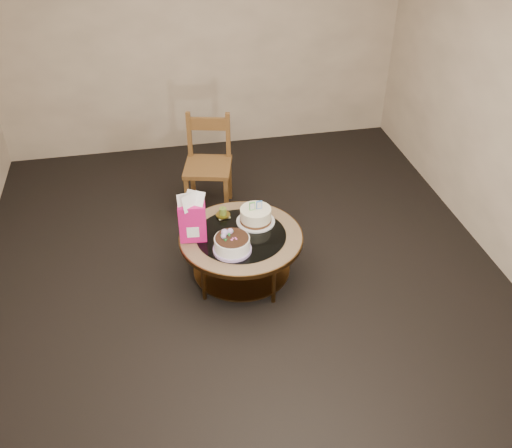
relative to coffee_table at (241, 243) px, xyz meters
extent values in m
plane|color=black|center=(0.00, 0.00, -0.38)|extent=(5.00, 5.00, 0.00)
cube|color=beige|center=(0.00, 2.50, 0.92)|extent=(4.50, 0.02, 2.60)
cube|color=beige|center=(0.00, -2.50, 0.92)|extent=(4.50, 0.02, 2.60)
cylinder|color=brown|center=(0.35, 0.20, -0.17)|extent=(0.04, 0.04, 0.42)
cylinder|color=brown|center=(-0.20, 0.35, -0.17)|extent=(0.04, 0.04, 0.42)
cylinder|color=brown|center=(-0.35, -0.20, -0.17)|extent=(0.04, 0.04, 0.42)
cylinder|color=brown|center=(0.20, -0.35, -0.17)|extent=(0.04, 0.04, 0.42)
cylinder|color=brown|center=(0.00, 0.00, -0.28)|extent=(0.82, 0.82, 0.02)
cylinder|color=brown|center=(0.00, 0.00, 0.05)|extent=(1.02, 1.02, 0.04)
cylinder|color=#8E714E|center=(0.00, 0.00, 0.07)|extent=(1.00, 1.00, 0.01)
cylinder|color=black|center=(0.00, 0.00, 0.08)|extent=(0.74, 0.74, 0.01)
cylinder|color=#AA8DC7|center=(-0.10, -0.19, 0.09)|extent=(0.31, 0.31, 0.02)
cylinder|color=white|center=(-0.10, -0.19, 0.14)|extent=(0.28, 0.28, 0.12)
cylinder|color=black|center=(-0.10, -0.19, 0.21)|extent=(0.26, 0.26, 0.01)
sphere|color=#AA8DC7|center=(-0.15, -0.14, 0.23)|extent=(0.06, 0.06, 0.06)
sphere|color=#AA8DC7|center=(-0.11, -0.13, 0.23)|extent=(0.05, 0.05, 0.05)
sphere|color=#AA8DC7|center=(-0.17, -0.18, 0.23)|extent=(0.04, 0.04, 0.04)
cone|color=#207931|center=(-0.12, -0.16, 0.21)|extent=(0.03, 0.04, 0.03)
cone|color=#207931|center=(-0.18, -0.15, 0.21)|extent=(0.04, 0.04, 0.03)
cone|color=#207931|center=(-0.09, -0.12, 0.21)|extent=(0.04, 0.04, 0.03)
cone|color=#207931|center=(-0.15, -0.21, 0.21)|extent=(0.04, 0.04, 0.03)
cylinder|color=white|center=(0.15, 0.15, 0.09)|extent=(0.32, 0.32, 0.01)
cylinder|color=#4B2B15|center=(0.15, 0.15, 0.10)|extent=(0.27, 0.27, 0.02)
cylinder|color=white|center=(0.15, 0.15, 0.16)|extent=(0.26, 0.26, 0.10)
cube|color=#54C454|center=(0.12, 0.15, 0.25)|extent=(0.05, 0.02, 0.07)
cube|color=silver|center=(0.12, 0.15, 0.25)|extent=(0.04, 0.02, 0.06)
cube|color=#4281E1|center=(0.18, 0.16, 0.25)|extent=(0.05, 0.02, 0.07)
cube|color=silver|center=(0.18, 0.16, 0.25)|extent=(0.04, 0.02, 0.06)
cube|color=#E1157A|center=(-0.38, 0.03, 0.24)|extent=(0.22, 0.14, 0.33)
cube|color=white|center=(-0.38, 0.03, 0.19)|extent=(0.11, 0.13, 0.10)
cube|color=#CAB353|center=(-0.10, 0.29, 0.08)|extent=(0.12, 0.12, 0.01)
cylinder|color=gold|center=(-0.10, 0.29, 0.09)|extent=(0.12, 0.12, 0.01)
cylinder|color=olive|center=(-0.10, 0.29, 0.13)|extent=(0.06, 0.06, 0.06)
cylinder|color=black|center=(-0.10, 0.29, 0.17)|extent=(0.00, 0.00, 0.01)
cube|color=brown|center=(-0.13, 1.12, 0.10)|extent=(0.53, 0.53, 0.04)
cube|color=brown|center=(-0.36, 0.98, -0.14)|extent=(0.05, 0.05, 0.47)
cube|color=brown|center=(0.01, 0.89, -0.14)|extent=(0.05, 0.05, 0.47)
cube|color=brown|center=(-0.27, 1.35, -0.14)|extent=(0.05, 0.05, 0.47)
cube|color=brown|center=(0.10, 1.26, -0.14)|extent=(0.05, 0.05, 0.47)
cube|color=brown|center=(-0.27, 1.35, 0.34)|extent=(0.05, 0.05, 0.48)
cube|color=brown|center=(0.10, 1.26, 0.34)|extent=(0.05, 0.05, 0.48)
cube|color=brown|center=(-0.08, 1.30, 0.46)|extent=(0.38, 0.12, 0.13)
camera|label=1|loc=(-0.61, -3.67, 2.88)|focal=40.00mm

